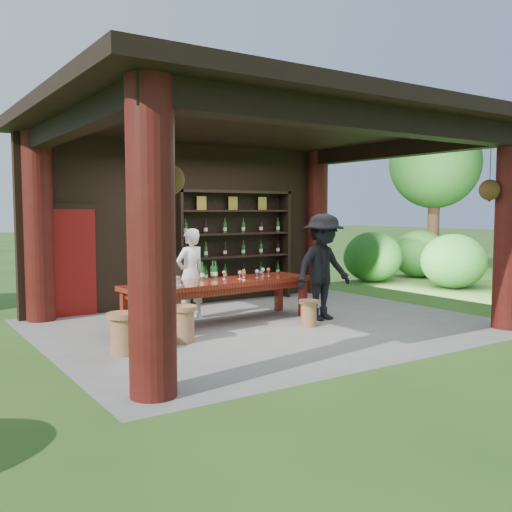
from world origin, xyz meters
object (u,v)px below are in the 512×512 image
tasting_table (220,287)px  guest_woman (159,291)px  stool_near_right (309,312)px  host (190,274)px  wine_shelf (234,246)px  stool_far_left (123,332)px  stool_near_left (183,323)px  guest_man (323,267)px  napkin_basket (171,281)px

tasting_table → guest_woman: (-1.46, -0.73, 0.13)m
stool_near_right → host: 2.24m
wine_shelf → stool_far_left: (-3.60, -3.01, -0.88)m
wine_shelf → host: (-1.67, -1.23, -0.37)m
wine_shelf → stool_near_left: size_ratio=4.94×
stool_near_left → host: size_ratio=0.33×
guest_man → stool_near_right: bearing=-156.6°
stool_near_left → guest_man: size_ratio=0.29×
wine_shelf → stool_far_left: size_ratio=4.69×
wine_shelf → stool_far_left: bearing=-140.1°
wine_shelf → guest_man: wine_shelf is taller
tasting_table → stool_near_left: bearing=-142.1°
guest_woman → napkin_basket: guest_woman is taller
tasting_table → napkin_basket: size_ratio=13.51×
host → napkin_basket: host is taller
wine_shelf → guest_man: 2.64m
host → guest_man: size_ratio=0.86×
tasting_table → guest_man: size_ratio=1.86×
stool_near_right → host: (-1.35, 1.69, 0.58)m
host → guest_man: 2.37m
stool_near_right → napkin_basket: size_ratio=1.71×
stool_far_left → stool_near_left: bearing=11.3°
guest_man → napkin_basket: (-2.68, 0.59, -0.12)m
host → tasting_table: bearing=96.8°
stool_far_left → stool_near_right: bearing=1.5°
wine_shelf → stool_near_right: size_ratio=6.06×
stool_far_left → guest_man: 3.92m
host → guest_woman: size_ratio=1.06×
guest_man → napkin_basket: 2.75m
stool_far_left → guest_woman: size_ratio=0.37×
stool_near_right → guest_woman: guest_woman is taller
tasting_table → guest_man: bearing=-22.8°
tasting_table → stool_near_left: size_ratio=6.46×
tasting_table → guest_man: 1.86m
stool_near_left → guest_woman: 0.59m
host → guest_woman: host is taller
wine_shelf → stool_near_left: wine_shelf is taller
tasting_table → stool_far_left: size_ratio=6.14×
stool_near_left → napkin_basket: bearing=77.8°
stool_near_left → tasting_table: bearing=37.9°
tasting_table → stool_near_right: tasting_table is taller
guest_woman → guest_man: 3.16m
wine_shelf → stool_far_left: 4.77m
stool_near_left → host: bearing=59.5°
guest_man → guest_woman: bearing=175.8°
guest_man → stool_far_left: bearing=-178.8°
guest_woman → stool_near_right: bearing=-13.9°
stool_near_left → stool_near_right: 2.29m
host → napkin_basket: size_ratio=6.25×
host → guest_man: guest_man is taller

